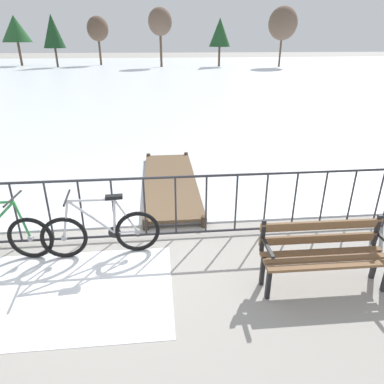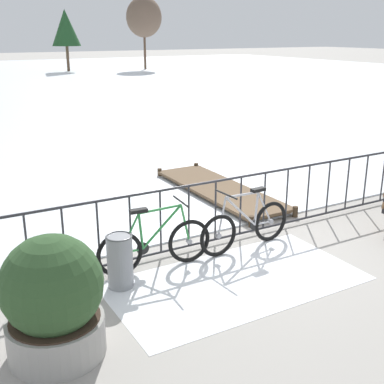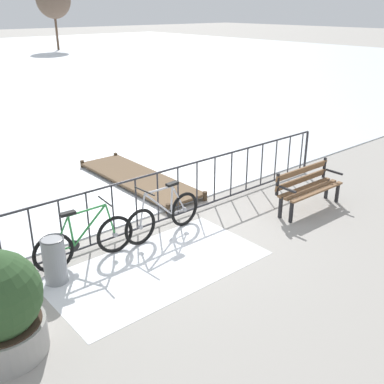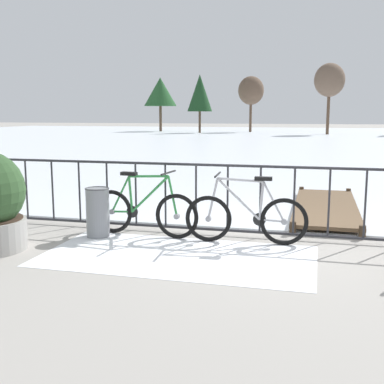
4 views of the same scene
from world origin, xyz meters
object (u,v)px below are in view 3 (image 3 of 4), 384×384
bicycle_second (163,216)px  trash_bin (54,260)px  park_bench (307,185)px  bicycle_near_railing (85,241)px

bicycle_second → trash_bin: bicycle_second is taller
bicycle_second → park_bench: 3.07m
park_bench → bicycle_second: bearing=161.6°
bicycle_near_railing → park_bench: bicycle_near_railing is taller
bicycle_near_railing → bicycle_second: same height
park_bench → trash_bin: park_bench is taller
bicycle_second → trash_bin: size_ratio=2.34×
bicycle_near_railing → bicycle_second: bearing=-1.8°
bicycle_second → park_bench: (2.91, -0.97, 0.14)m
trash_bin → bicycle_second: bearing=4.9°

